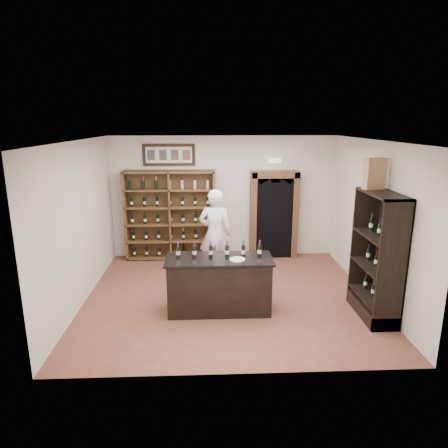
% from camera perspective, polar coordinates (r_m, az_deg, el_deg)
% --- Properties ---
extents(floor, '(5.50, 5.50, 0.00)m').
position_cam_1_polar(floor, '(7.98, 0.64, -10.23)').
color(floor, brown).
rests_on(floor, ground).
extents(ceiling, '(5.50, 5.50, 0.00)m').
position_cam_1_polar(ceiling, '(7.25, 0.70, 11.84)').
color(ceiling, white).
rests_on(ceiling, wall_back).
extents(wall_back, '(5.50, 0.04, 3.00)m').
position_cam_1_polar(wall_back, '(9.91, -0.13, 3.83)').
color(wall_back, silver).
rests_on(wall_back, ground).
extents(wall_left, '(0.04, 5.00, 3.00)m').
position_cam_1_polar(wall_left, '(7.82, -19.88, 0.04)').
color(wall_left, silver).
rests_on(wall_left, ground).
extents(wall_right, '(0.04, 5.00, 3.00)m').
position_cam_1_polar(wall_right, '(8.10, 20.48, 0.47)').
color(wall_right, silver).
rests_on(wall_right, ground).
extents(wine_shelf, '(2.20, 0.38, 2.20)m').
position_cam_1_polar(wine_shelf, '(9.86, -7.66, 1.27)').
color(wine_shelf, brown).
rests_on(wine_shelf, ground).
extents(framed_picture, '(1.25, 0.04, 0.52)m').
position_cam_1_polar(framed_picture, '(9.77, -7.88, 9.76)').
color(framed_picture, black).
rests_on(framed_picture, wall_back).
extents(arched_doorway, '(1.17, 0.35, 2.17)m').
position_cam_1_polar(arched_doorway, '(9.95, 7.13, 1.63)').
color(arched_doorway, black).
rests_on(arched_doorway, ground).
extents(emergency_light, '(0.30, 0.10, 0.10)m').
position_cam_1_polar(emergency_light, '(9.84, 7.27, 8.93)').
color(emergency_light, white).
rests_on(emergency_light, wall_back).
extents(tasting_counter, '(1.88, 0.78, 1.00)m').
position_cam_1_polar(tasting_counter, '(7.22, -0.69, -8.69)').
color(tasting_counter, black).
rests_on(tasting_counter, ground).
extents(counter_bottle_0, '(0.07, 0.07, 0.30)m').
position_cam_1_polar(counter_bottle_0, '(7.08, -6.58, -3.96)').
color(counter_bottle_0, black).
rests_on(counter_bottle_0, tasting_counter).
extents(counter_bottle_1, '(0.07, 0.07, 0.30)m').
position_cam_1_polar(counter_bottle_1, '(7.06, -4.24, -3.94)').
color(counter_bottle_1, black).
rests_on(counter_bottle_1, tasting_counter).
extents(counter_bottle_2, '(0.07, 0.07, 0.30)m').
position_cam_1_polar(counter_bottle_2, '(7.06, -1.90, -3.92)').
color(counter_bottle_2, black).
rests_on(counter_bottle_2, tasting_counter).
extents(counter_bottle_3, '(0.07, 0.07, 0.30)m').
position_cam_1_polar(counter_bottle_3, '(7.07, 0.45, -3.89)').
color(counter_bottle_3, black).
rests_on(counter_bottle_3, tasting_counter).
extents(counter_bottle_4, '(0.07, 0.07, 0.30)m').
position_cam_1_polar(counter_bottle_4, '(7.09, 2.78, -3.85)').
color(counter_bottle_4, black).
rests_on(counter_bottle_4, tasting_counter).
extents(counter_bottle_5, '(0.07, 0.07, 0.30)m').
position_cam_1_polar(counter_bottle_5, '(7.12, 5.09, -3.81)').
color(counter_bottle_5, black).
rests_on(counter_bottle_5, tasting_counter).
extents(side_cabinet, '(0.48, 1.20, 2.20)m').
position_cam_1_polar(side_cabinet, '(7.44, 21.01, -6.82)').
color(side_cabinet, black).
rests_on(side_cabinet, ground).
extents(shopkeeper, '(0.79, 0.59, 1.95)m').
position_cam_1_polar(shopkeeper, '(8.61, -1.26, -1.40)').
color(shopkeeper, white).
rests_on(shopkeeper, ground).
extents(plate, '(0.27, 0.27, 0.02)m').
position_cam_1_polar(plate, '(6.94, 1.92, -5.09)').
color(plate, silver).
rests_on(plate, tasting_counter).
extents(wine_crate, '(0.40, 0.24, 0.53)m').
position_cam_1_polar(wine_crate, '(7.32, 20.74, 6.74)').
color(wine_crate, tan).
rests_on(wine_crate, side_cabinet).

